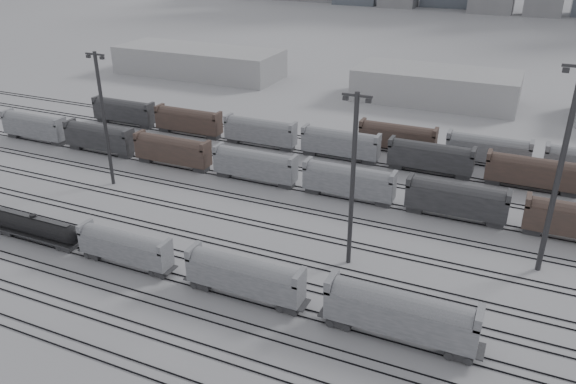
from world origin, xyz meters
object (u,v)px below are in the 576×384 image
at_px(hopper_car_a, 125,246).
at_px(light_mast_c, 353,178).
at_px(tank_car_b, 35,226).
at_px(hopper_car_b, 245,275).
at_px(hopper_car_c, 401,312).

height_order(hopper_car_a, light_mast_c, light_mast_c).
distance_m(tank_car_b, light_mast_c, 44.84).
relative_size(tank_car_b, hopper_car_b, 1.09).
distance_m(hopper_car_b, light_mast_c, 17.70).
distance_m(tank_car_b, hopper_car_a, 15.69).
xyz_separation_m(hopper_car_b, light_mast_c, (8.75, 12.49, 8.99)).
height_order(hopper_car_b, hopper_car_c, hopper_car_c).
height_order(tank_car_b, hopper_car_c, hopper_car_c).
relative_size(hopper_car_b, hopper_car_c, 0.90).
height_order(tank_car_b, light_mast_c, light_mast_c).
distance_m(hopper_car_a, light_mast_c, 30.49).
distance_m(hopper_car_a, hopper_car_c, 36.00).
xyz_separation_m(tank_car_b, hopper_car_a, (15.68, 0.00, 0.66)).
xyz_separation_m(tank_car_b, hopper_car_b, (33.16, 0.00, 0.95)).
bearing_deg(hopper_car_b, tank_car_b, 180.00).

